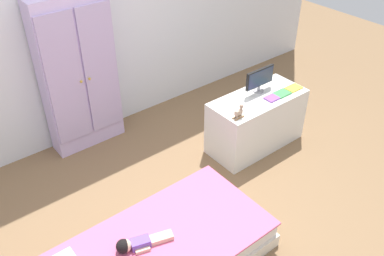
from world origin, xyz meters
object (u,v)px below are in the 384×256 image
at_px(rocking_horse_toy, 239,112).
at_px(tv_monitor, 260,78).
at_px(wardrobe, 79,74).
at_px(book_yellow, 294,88).
at_px(doll, 134,244).
at_px(tv_stand, 256,121).
at_px(book_green, 282,93).
at_px(book_purple, 272,98).

bearing_deg(rocking_horse_toy, tv_monitor, 24.42).
bearing_deg(wardrobe, book_yellow, -35.82).
xyz_separation_m(wardrobe, rocking_horse_toy, (0.86, -1.19, -0.14)).
height_order(doll, tv_stand, tv_stand).
height_order(book_green, book_yellow, book_green).
distance_m(book_purple, book_green, 0.13).
bearing_deg(rocking_horse_toy, doll, -163.39).
distance_m(tv_stand, tv_monitor, 0.42).
relative_size(tv_stand, rocking_horse_toy, 7.47).
relative_size(wardrobe, tv_stand, 1.58).
xyz_separation_m(doll, book_yellow, (2.05, 0.43, 0.27)).
height_order(tv_monitor, book_green, tv_monitor).
bearing_deg(book_purple, tv_monitor, 89.21).
distance_m(tv_monitor, book_yellow, 0.37).
bearing_deg(tv_monitor, book_green, -51.97).
height_order(doll, book_green, book_green).
distance_m(tv_monitor, book_green, 0.25).
distance_m(rocking_horse_toy, book_yellow, 0.75).
distance_m(doll, tv_stand, 1.76).
bearing_deg(tv_stand, tv_monitor, 45.03).
distance_m(rocking_horse_toy, book_purple, 0.45).
height_order(tv_stand, book_green, book_green).
xyz_separation_m(rocking_horse_toy, book_yellow, (0.74, 0.03, -0.05)).
bearing_deg(doll, book_purple, 13.64).
bearing_deg(tv_stand, wardrobe, 139.30).
height_order(wardrobe, book_green, wardrobe).
height_order(book_purple, book_green, same).
bearing_deg(tv_stand, book_yellow, -14.55).
bearing_deg(wardrobe, tv_monitor, -37.13).
xyz_separation_m(tv_stand, book_purple, (0.07, -0.10, 0.28)).
bearing_deg(book_purple, wardrobe, 138.41).
height_order(rocking_horse_toy, book_green, rocking_horse_toy).
bearing_deg(wardrobe, doll, -105.92).
relative_size(rocking_horse_toy, book_green, 0.81).
relative_size(rocking_horse_toy, book_purple, 1.02).
height_order(wardrobe, book_yellow, wardrobe).
relative_size(doll, rocking_horse_toy, 3.09).
relative_size(tv_stand, book_purple, 7.65).
distance_m(wardrobe, book_purple, 1.75).
bearing_deg(tv_monitor, rocking_horse_toy, -155.58).
xyz_separation_m(tv_stand, book_green, (0.20, -0.10, 0.28)).
bearing_deg(rocking_horse_toy, book_green, 3.44).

